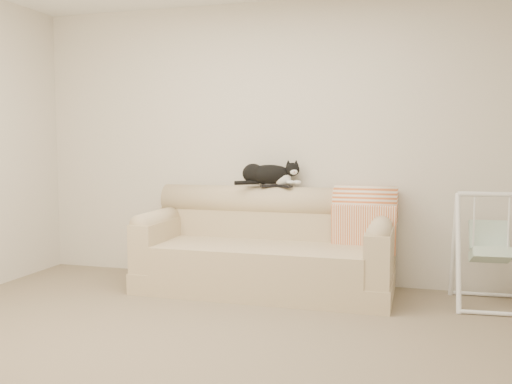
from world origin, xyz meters
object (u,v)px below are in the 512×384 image
at_px(sofa, 267,250).
at_px(remote_b, 284,186).
at_px(remote_a, 270,185).
at_px(baby_swing, 490,249).
at_px(tuxedo_cat, 269,174).

xyz_separation_m(sofa, remote_b, (0.11, 0.21, 0.56)).
xyz_separation_m(remote_a, remote_b, (0.14, -0.01, -0.00)).
bearing_deg(sofa, remote_b, 62.14).
height_order(remote_a, baby_swing, remote_a).
bearing_deg(tuxedo_cat, remote_b, -10.08).
xyz_separation_m(sofa, tuxedo_cat, (-0.04, 0.23, 0.66)).
bearing_deg(remote_a, tuxedo_cat, 128.84).
height_order(sofa, remote_a, remote_a).
relative_size(sofa, remote_a, 12.48).
distance_m(remote_b, baby_swing, 1.80).
distance_m(remote_b, tuxedo_cat, 0.19).
bearing_deg(remote_a, remote_b, -5.98).
bearing_deg(sofa, tuxedo_cat, 100.31).
xyz_separation_m(sofa, remote_a, (-0.03, 0.22, 0.56)).
height_order(remote_b, tuxedo_cat, tuxedo_cat).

